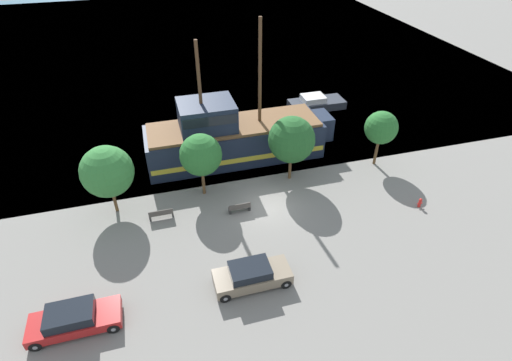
% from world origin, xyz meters
% --- Properties ---
extents(ground_plane, '(160.00, 160.00, 0.00)m').
position_xyz_m(ground_plane, '(0.00, 0.00, 0.00)').
color(ground_plane, gray).
extents(water_surface, '(80.00, 80.00, 0.00)m').
position_xyz_m(water_surface, '(0.00, 44.00, 0.00)').
color(water_surface, '#38667F').
rests_on(water_surface, ground).
extents(pirate_ship, '(16.70, 4.76, 12.03)m').
position_xyz_m(pirate_ship, '(-0.90, 7.71, 2.10)').
color(pirate_ship, '#192338').
rests_on(pirate_ship, water_surface).
extents(moored_boat_dockside, '(6.12, 2.57, 1.48)m').
position_xyz_m(moored_boat_dockside, '(10.27, 15.12, 0.57)').
color(moored_boat_dockside, '#2D333D').
rests_on(moored_boat_dockside, water_surface).
extents(parked_car_curb_front, '(4.87, 1.98, 1.46)m').
position_xyz_m(parked_car_curb_front, '(-13.27, -7.06, 0.72)').
color(parked_car_curb_front, '#B21E1E').
rests_on(parked_car_curb_front, ground_plane).
extents(parked_car_curb_mid, '(4.69, 1.95, 1.54)m').
position_xyz_m(parked_car_curb_mid, '(-3.11, -6.77, 0.76)').
color(parked_car_curb_mid, '#7F705B').
rests_on(parked_car_curb_mid, ground_plane).
extents(fire_hydrant, '(0.42, 0.25, 0.76)m').
position_xyz_m(fire_hydrant, '(11.20, -3.09, 0.41)').
color(fire_hydrant, red).
rests_on(fire_hydrant, ground_plane).
extents(bench_promenade_east, '(1.67, 0.45, 0.85)m').
position_xyz_m(bench_promenade_east, '(-2.19, 0.05, 0.44)').
color(bench_promenade_east, '#4C4742').
rests_on(bench_promenade_east, ground_plane).
extents(bench_promenade_west, '(1.76, 0.45, 0.85)m').
position_xyz_m(bench_promenade_west, '(-7.93, 0.89, 0.44)').
color(bench_promenade_west, '#4C4742').
rests_on(bench_promenade_west, ground_plane).
extents(tree_row_east, '(3.74, 3.74, 5.46)m').
position_xyz_m(tree_row_east, '(-11.10, 2.74, 3.58)').
color(tree_row_east, brown).
rests_on(tree_row_east, ground_plane).
extents(tree_row_mideast, '(3.21, 3.21, 5.23)m').
position_xyz_m(tree_row_mideast, '(-4.37, 3.06, 3.62)').
color(tree_row_mideast, brown).
rests_on(tree_row_mideast, ground_plane).
extents(tree_row_midwest, '(3.75, 3.75, 5.60)m').
position_xyz_m(tree_row_midwest, '(2.90, 3.19, 3.72)').
color(tree_row_midwest, brown).
rests_on(tree_row_midwest, ground_plane).
extents(tree_row_west, '(2.77, 2.77, 4.99)m').
position_xyz_m(tree_row_west, '(10.89, 3.23, 3.58)').
color(tree_row_west, brown).
rests_on(tree_row_west, ground_plane).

